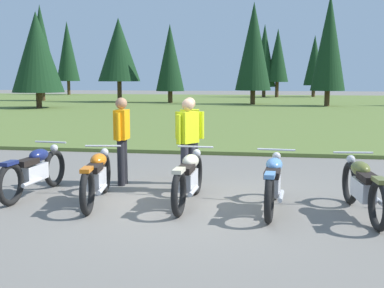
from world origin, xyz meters
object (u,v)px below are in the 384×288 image
(motorcycle_orange, at_px, (97,177))
(rider_checking_bike, at_px, (190,135))
(rider_in_hivis_vest, at_px, (188,139))
(rider_near_row_end, at_px, (122,136))
(motorcycle_navy, at_px, (34,170))
(motorcycle_olive, at_px, (363,187))
(motorcycle_cream, at_px, (189,178))
(motorcycle_sky_blue, at_px, (273,182))

(motorcycle_orange, bearing_deg, rider_checking_bike, 52.74)
(rider_in_hivis_vest, bearing_deg, rider_near_row_end, 166.91)
(motorcycle_navy, distance_m, rider_near_row_end, 1.71)
(rider_checking_bike, bearing_deg, motorcycle_olive, -31.19)
(rider_near_row_end, bearing_deg, motorcycle_cream, -39.19)
(motorcycle_orange, xyz_separation_m, rider_checking_bike, (1.26, 1.66, 0.51))
(motorcycle_orange, height_order, motorcycle_cream, same)
(motorcycle_orange, bearing_deg, motorcycle_navy, 165.63)
(motorcycle_orange, xyz_separation_m, motorcycle_sky_blue, (2.84, 0.03, 0.00))
(rider_near_row_end, bearing_deg, motorcycle_sky_blue, -25.20)
(motorcycle_cream, xyz_separation_m, motorcycle_olive, (2.66, -0.24, 0.00))
(motorcycle_orange, distance_m, motorcycle_cream, 1.50)
(motorcycle_sky_blue, height_order, motorcycle_olive, same)
(motorcycle_navy, distance_m, motorcycle_orange, 1.30)
(motorcycle_sky_blue, bearing_deg, motorcycle_olive, -5.27)
(motorcycle_navy, height_order, motorcycle_olive, same)
(motorcycle_orange, bearing_deg, motorcycle_cream, 5.63)
(motorcycle_orange, distance_m, motorcycle_sky_blue, 2.84)
(motorcycle_navy, xyz_separation_m, motorcycle_cream, (2.75, -0.17, 0.00))
(motorcycle_olive, relative_size, rider_checking_bike, 1.26)
(motorcycle_cream, distance_m, rider_checking_bike, 1.61)
(motorcycle_olive, distance_m, rider_in_hivis_vest, 3.09)
(motorcycle_orange, height_order, motorcycle_olive, same)
(motorcycle_navy, bearing_deg, motorcycle_olive, -4.39)
(motorcycle_navy, distance_m, rider_checking_bike, 2.90)
(motorcycle_navy, xyz_separation_m, motorcycle_sky_blue, (4.10, -0.29, 0.00))
(motorcycle_cream, height_order, rider_in_hivis_vest, rider_in_hivis_vest)
(rider_in_hivis_vest, relative_size, rider_checking_bike, 1.00)
(motorcycle_cream, height_order, rider_checking_bike, rider_checking_bike)
(motorcycle_cream, relative_size, motorcycle_olive, 1.00)
(rider_near_row_end, bearing_deg, motorcycle_olive, -19.35)
(motorcycle_orange, relative_size, motorcycle_sky_blue, 0.99)
(motorcycle_olive, xyz_separation_m, rider_checking_bike, (-2.89, 1.75, 0.51))
(motorcycle_orange, relative_size, rider_in_hivis_vest, 1.25)
(motorcycle_orange, distance_m, rider_near_row_end, 1.46)
(motorcycle_cream, xyz_separation_m, rider_in_hivis_vest, (-0.17, 0.91, 0.51))
(motorcycle_sky_blue, relative_size, rider_in_hivis_vest, 1.26)
(motorcycle_olive, distance_m, rider_checking_bike, 3.42)
(motorcycle_cream, bearing_deg, motorcycle_olive, -5.17)
(motorcycle_sky_blue, distance_m, motorcycle_olive, 1.32)
(motorcycle_cream, bearing_deg, motorcycle_sky_blue, -5.06)
(motorcycle_sky_blue, distance_m, rider_near_row_end, 3.18)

